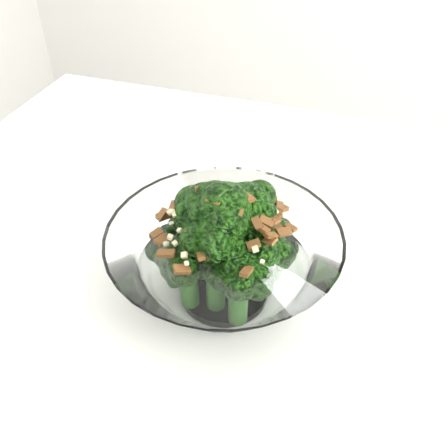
% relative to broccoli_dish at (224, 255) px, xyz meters
% --- Properties ---
extents(broccoli_dish, '(0.19, 0.19, 0.12)m').
position_rel_broccoli_dish_xyz_m(broccoli_dish, '(0.00, 0.00, 0.00)').
color(broccoli_dish, white).
rests_on(broccoli_dish, table).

